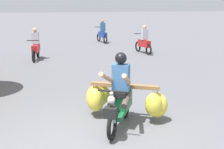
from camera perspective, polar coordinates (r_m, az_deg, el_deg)
ground_plane at (r=5.72m, az=-3.61°, el=-13.55°), size 120.00×120.00×0.00m
motorbike_main_loaded at (r=6.76m, az=1.55°, el=-4.44°), size 1.88×1.97×1.58m
motorbike_distant_ahead_left at (r=14.11m, az=-13.85°, el=4.96°), size 0.50×1.62×1.40m
motorbike_distant_ahead_right at (r=19.13m, az=-1.79°, el=7.55°), size 0.63×1.59×1.40m
motorbike_distant_far_ahead at (r=15.36m, az=5.89°, el=5.97°), size 0.62×1.59×1.40m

